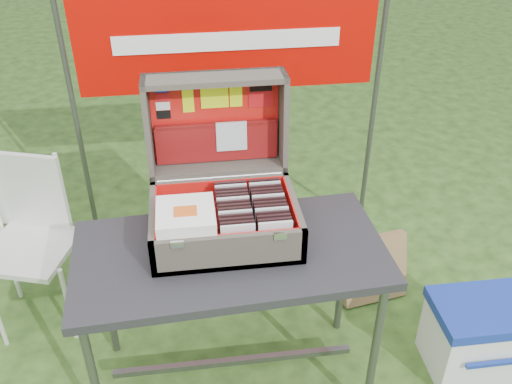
{
  "coord_description": "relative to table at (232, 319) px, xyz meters",
  "views": [
    {
      "loc": [
        -0.24,
        -1.84,
        2.29
      ],
      "look_at": [
        0.02,
        0.1,
        0.99
      ],
      "focal_mm": 40.0,
      "sensor_mm": 36.0,
      "label": 1
    }
  ],
  "objects": [
    {
      "name": "suitcase_hinge",
      "position": [
        -0.01,
        0.31,
        0.56
      ],
      "size": [
        0.55,
        0.02,
        0.02
      ],
      "primitive_type": "cylinder",
      "rotation": [
        0.0,
        1.57,
        0.0
      ],
      "color": "silver",
      "rests_on": "suitcase_base_wall_back"
    },
    {
      "name": "cd_left_1",
      "position": [
        0.03,
        -0.05,
        0.51
      ],
      "size": [
        0.13,
        0.01,
        0.15
      ],
      "primitive_type": "cube",
      "color": "black",
      "rests_on": "suitcase_liner_floor"
    },
    {
      "name": "songbook_6",
      "position": [
        -0.17,
        0.01,
        0.6
      ],
      "size": [
        0.23,
        0.23,
        0.0
      ],
      "primitive_type": "cube",
      "color": "white",
      "rests_on": "suitcase_base_wall_front"
    },
    {
      "name": "chair_seat",
      "position": [
        -0.97,
        0.55,
        0.06
      ],
      "size": [
        0.52,
        0.52,
        0.03
      ],
      "primitive_type": "cube",
      "rotation": [
        0.0,
        0.0,
        -0.3
      ],
      "color": "silver",
      "rests_on": "ground"
    },
    {
      "name": "suitcase_base_wall_right",
      "position": [
        0.28,
        0.09,
        0.48
      ],
      "size": [
        0.02,
        0.43,
        0.16
      ],
      "primitive_type": "cube",
      "color": "#5F574B",
      "rests_on": "table_top"
    },
    {
      "name": "cd_left_5",
      "position": [
        0.03,
        0.04,
        0.51
      ],
      "size": [
        0.13,
        0.01,
        0.15
      ],
      "primitive_type": "cube",
      "color": "black",
      "rests_on": "suitcase_liner_floor"
    },
    {
      "name": "cooler_body",
      "position": [
        1.17,
        -0.07,
        -0.23
      ],
      "size": [
        0.43,
        0.32,
        0.34
      ],
      "primitive_type": "cube",
      "rotation": [
        0.0,
        0.0,
        -0.01
      ],
      "color": "white",
      "rests_on": "ground"
    },
    {
      "name": "table_top",
      "position": [
        0.0,
        0.0,
        0.38
      ],
      "size": [
        1.31,
        0.7,
        0.04
      ],
      "primitive_type": "cube",
      "rotation": [
        0.0,
        0.0,
        0.05
      ],
      "color": "black",
      "rests_on": "ground"
    },
    {
      "name": "suitcase_liner_floor",
      "position": [
        -0.01,
        0.09,
        0.43
      ],
      "size": [
        0.56,
        0.39,
        0.01
      ],
      "primitive_type": "cube",
      "color": "red",
      "rests_on": "suitcase_base_bottom"
    },
    {
      "name": "chair_backrest",
      "position": [
        -0.97,
        0.74,
        0.29
      ],
      "size": [
        0.4,
        0.15,
        0.43
      ],
      "primitive_type": "cube",
      "rotation": [
        0.0,
        0.0,
        -0.3
      ],
      "color": "silver",
      "rests_on": "chair_seat"
    },
    {
      "name": "cd_right_10",
      "position": [
        0.17,
        0.16,
        0.51
      ],
      "size": [
        0.13,
        0.01,
        0.15
      ],
      "primitive_type": "cube",
      "color": "black",
      "rests_on": "suitcase_liner_floor"
    },
    {
      "name": "cooler_lid",
      "position": [
        1.17,
        -0.07,
        -0.03
      ],
      "size": [
        0.45,
        0.34,
        0.05
      ],
      "primitive_type": "cube",
      "rotation": [
        0.0,
        0.0,
        -0.01
      ],
      "color": "navy",
      "rests_on": "cooler_body"
    },
    {
      "name": "suitcase_lid_rim_far",
      "position": [
        -0.01,
        0.41,
        0.98
      ],
      "size": [
        0.61,
        0.16,
        0.03
      ],
      "primitive_type": "cube",
      "rotation": [
        -1.63,
        0.0,
        0.0
      ],
      "color": "#5F574B",
      "rests_on": "suitcase_lid_back"
    },
    {
      "name": "songbook_3",
      "position": [
        -0.17,
        0.01,
        0.58
      ],
      "size": [
        0.23,
        0.23,
        0.0
      ],
      "primitive_type": "cube",
      "color": "white",
      "rests_on": "suitcase_base_wall_front"
    },
    {
      "name": "suitcase_liner_wall_front",
      "position": [
        -0.01,
        -0.1,
        0.49
      ],
      "size": [
        0.56,
        0.01,
        0.14
      ],
      "primitive_type": "cube",
      "color": "red",
      "rests_on": "suitcase_base_bottom"
    },
    {
      "name": "chair_leg_br",
      "position": [
        -0.8,
        0.72,
        -0.17
      ],
      "size": [
        0.02,
        0.02,
        0.46
      ],
      "primitive_type": "cylinder",
      "color": "silver",
      "rests_on": "ground"
    },
    {
      "name": "cooler",
      "position": [
        1.17,
        -0.07,
        -0.2
      ],
      "size": [
        0.45,
        0.34,
        0.39
      ],
      "primitive_type": null,
      "rotation": [
        0.0,
        0.0,
        -0.01
      ],
      "color": "white",
      "rests_on": "ground"
    },
    {
      "name": "table",
      "position": [
        0.0,
        0.0,
        0.0
      ],
      "size": [
        1.31,
        0.7,
        0.8
      ],
      "primitive_type": null,
      "rotation": [
        0.0,
        0.0,
        0.05
      ],
      "color": "black",
      "rests_on": "ground"
    },
    {
      "name": "cd_right_12",
      "position": [
        0.17,
        0.21,
        0.51
      ],
      "size": [
        0.13,
        0.01,
        0.15
      ],
      "primitive_type": "cube",
      "color": "silver",
      "rests_on": "suitcase_liner_floor"
    },
    {
      "name": "chair_upright_right",
      "position": [
        -0.8,
        0.74,
        0.28
      ],
      "size": [
        0.02,
        0.02,
        0.43
      ],
      "primitive_type": "cylinder",
      "color": "silver",
      "rests_on": "chair_seat"
    },
    {
      "name": "suitcase",
      "position": [
        -0.01,
        0.15,
        0.7
      ],
      "size": [
        0.61,
        0.59,
        0.59
      ],
      "primitive_type": null,
      "color": "#5F574B",
      "rests_on": "table"
    },
    {
      "name": "cd_right_7",
      "position": [
        0.17,
        0.09,
        0.51
      ],
      "size": [
        0.13,
        0.01,
        0.15
      ],
      "primitive_type": "cube",
      "color": "black",
      "rests_on": "suitcase_liner_floor"
    },
    {
      "name": "chair_leg_bl",
      "position": [
        -1.15,
        0.72,
        -0.17
      ],
      "size": [
        0.02,
        0.02,
        0.46
      ],
      "primitive_type": "cylinder",
      "color": "silver",
      "rests_on": "ground"
    },
    {
      "name": "suitcase_lid_pocket",
      "position": [
        -0.01,
        0.43,
        0.67
      ],
      "size": [
        0.54,
        0.04,
        0.18
      ],
      "primitive_type": "cube",
      "rotation": [
        -1.63,
        0.0,
        0.0
      ],
      "color": "maroon",
      "rests_on": "suitcase_lid_liner"
    },
    {
      "name": "cd_left_0",
      "position": [
        0.03,
        -0.08,
        0.51
      ],
      "size": [
        0.13,
        0.01,
        0.15
      ],
      "primitive_type": "cube",
      "color": "silver",
      "rests_on": "suitcase_liner_floor"
    },
    {
      "name": "suitcase_lid_back",
      "position": [
        -0.01,
        0.47,
        0.77
      ],
      "size": [
        0.61,
        0.05,
        0.44
      ],
      "primitive_type": "cube",
      "rotation": [
        -1.63,
        0.0,
        0.0
      ],
      "color": "#5F574B",
      "rests_on": "suitcase_base_wall_back"
    },
    {
      "name": "suitcase_liner_wall_back",
      "position": [
        -0.01,
        0.28,
        0.49
      ],
      "size": [
        0.56,
        0.01,
        0.14
      ],
      "primitive_type": "cube",
      "color": "red",
      "rests_on": "suitcase_base_bottom"
    },
    {
      "name": "lid_sticker_cc_a",
      "position": [
        -0.23,
        0.46,
        0.93
      ],
      "size": [
        0.06,
        0.01,
        0.04
      ],
      "primitive_type": "cube",
      "rotation": [
        -1.63,
        0.0,
        0.0
      ],
      "color": "#1933B2",
      "rests_on": "suitcase_lid_liner"
    },
    {
      "name": "suitcase_latch_left",
      "position": [
        -0.21,
        -0.13,
        0.55
      ],
      "size": [
        0.05,
        0.01,
        0.03
      ],
      "primitive_type": "cube",
      "color": "silver",
      "rests_on": "suitcase_base_wall_front"
    },
    {
      "name": "suitcase_lid_rim_right",
      "position": [
        0.28,
        0.4,
        0.78
      ],
      "size": [
        0.02,
        0.19,
        0.44
      ],
      "primitive_type": "cube",
      "rotation": [
        -1.63,
        0.0,
        0.0
      ],
      "color": "#5F574B",
      "rests_on": "suitcase_lid_back"
    },
    {
      "name": "cd_right_6",
      "position": [
        0.17,
        0.07,
        0.51
      ],
      "size": [
        0.13,
        0.01,
        0.15
      ],
      "primitive_type": "cube",
      "color": "black",
      "rests_on": "suitcase_liner_floor"
    },
    {
      "name": "banner_post_right",
      "position": [
        0.96,
        1.13,
        0.45
      ],
      "size": [
        0.03,
        0.03,
        1.7
      ],
      "primitive_type": "cylinder",
      "color": "#59595B",
      "rests_on": "ground"
    },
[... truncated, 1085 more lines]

